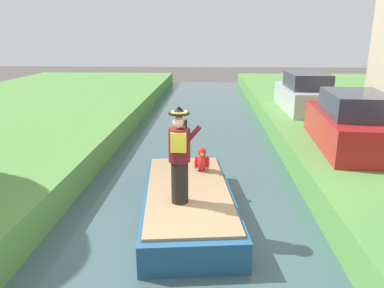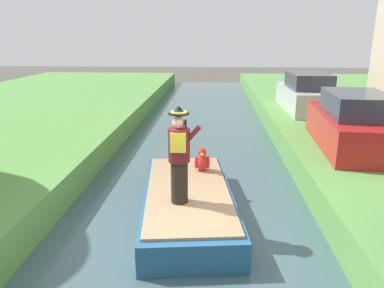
{
  "view_description": "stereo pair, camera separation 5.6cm",
  "coord_description": "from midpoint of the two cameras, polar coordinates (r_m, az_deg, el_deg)",
  "views": [
    {
      "loc": [
        0.44,
        -5.73,
        3.76
      ],
      "look_at": [
        0.08,
        1.44,
        1.61
      ],
      "focal_mm": 34.04,
      "sensor_mm": 36.0,
      "label": 1
    },
    {
      "loc": [
        0.49,
        -5.73,
        3.76
      ],
      "look_at": [
        0.08,
        1.44,
        1.61
      ],
      "focal_mm": 34.04,
      "sensor_mm": 36.0,
      "label": 2
    }
  ],
  "objects": [
    {
      "name": "parked_car_silver",
      "position": [
        15.52,
        17.14,
        7.43
      ],
      "size": [
        1.75,
        4.02,
        1.5
      ],
      "color": "#B7B7BC",
      "rests_on": "grass_bank_far"
    },
    {
      "name": "person_pirate",
      "position": [
        6.68,
        -2.18,
        -1.87
      ],
      "size": [
        0.61,
        0.42,
        1.85
      ],
      "rotation": [
        0.0,
        0.0,
        -0.15
      ],
      "color": "black",
      "rests_on": "boat"
    },
    {
      "name": "boat",
      "position": [
        7.74,
        -0.86,
        -9.05
      ],
      "size": [
        2.26,
        4.38,
        0.61
      ],
      "color": "#23517A",
      "rests_on": "canal_water"
    },
    {
      "name": "ground_plane",
      "position": [
        6.87,
        -1.54,
        -16.53
      ],
      "size": [
        80.0,
        80.0,
        0.0
      ],
      "primitive_type": "plane",
      "color": "#4C4742"
    },
    {
      "name": "parked_car_red",
      "position": [
        10.71,
        23.56,
        2.89
      ],
      "size": [
        1.98,
        4.11,
        1.5
      ],
      "color": "red",
      "rests_on": "grass_bank_far"
    },
    {
      "name": "canal_water",
      "position": [
        6.84,
        -1.54,
        -16.18
      ],
      "size": [
        5.3,
        48.0,
        0.1
      ],
      "primitive_type": "cube",
      "color": "#3D565B",
      "rests_on": "ground"
    },
    {
      "name": "parrot_plush",
      "position": [
        8.49,
        1.37,
        -2.63
      ],
      "size": [
        0.36,
        0.35,
        0.57
      ],
      "color": "red",
      "rests_on": "boat"
    }
  ]
}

